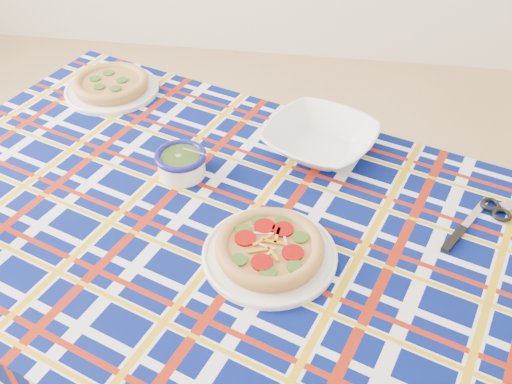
% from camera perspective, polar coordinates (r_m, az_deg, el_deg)
% --- Properties ---
extents(floor, '(4.00, 4.00, 0.00)m').
position_cam_1_polar(floor, '(1.87, -6.12, -15.06)').
color(floor, tan).
rests_on(floor, ground).
extents(dining_table, '(1.71, 1.38, 0.70)m').
position_cam_1_polar(dining_table, '(1.28, -4.02, -4.90)').
color(dining_table, brown).
rests_on(dining_table, floor).
extents(tablecloth, '(1.75, 1.41, 0.10)m').
position_cam_1_polar(tablecloth, '(1.26, -4.07, -4.18)').
color(tablecloth, '#041056').
rests_on(tablecloth, dining_table).
extents(main_focaccia_plate, '(0.37, 0.37, 0.05)m').
position_cam_1_polar(main_focaccia_plate, '(1.12, 1.39, -5.58)').
color(main_focaccia_plate, '#A7793B').
rests_on(main_focaccia_plate, tablecloth).
extents(pesto_bowl, '(0.16, 0.16, 0.07)m').
position_cam_1_polar(pesto_bowl, '(1.32, -7.50, 3.05)').
color(pesto_bowl, '#1F390F').
rests_on(pesto_bowl, tablecloth).
extents(serving_bowl, '(0.35, 0.35, 0.06)m').
position_cam_1_polar(serving_bowl, '(1.40, 6.41, 5.21)').
color(serving_bowl, white).
rests_on(serving_bowl, tablecloth).
extents(second_focaccia_plate, '(0.36, 0.36, 0.05)m').
position_cam_1_polar(second_focaccia_plate, '(1.68, -14.29, 10.45)').
color(second_focaccia_plate, '#A7793B').
rests_on(second_focaccia_plate, tablecloth).
extents(table_knife, '(0.13, 0.20, 0.01)m').
position_cam_1_polar(table_knife, '(1.31, 20.98, -2.10)').
color(table_knife, silver).
rests_on(table_knife, tablecloth).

